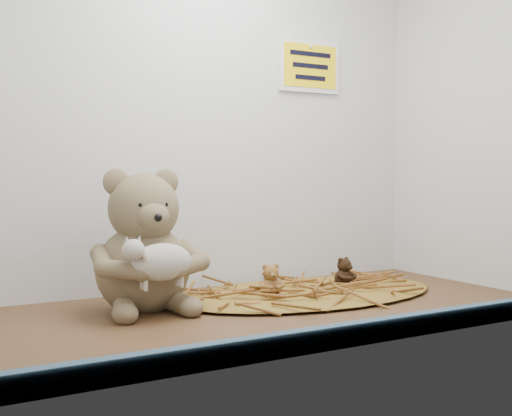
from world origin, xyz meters
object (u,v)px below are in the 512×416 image
main_teddy (143,240)px  mini_teddy_brown (344,270)px  toy_lamb (162,262)px  mini_teddy_tan (271,279)px

main_teddy → mini_teddy_brown: (48.38, -2.10, -9.55)cm
toy_lamb → mini_teddy_brown: 49.45cm
main_teddy → toy_lamb: bearing=-87.3°
toy_lamb → mini_teddy_tan: 28.68cm
mini_teddy_tan → main_teddy: bearing=-175.3°
main_teddy → mini_teddy_tan: bearing=-5.5°
main_teddy → mini_teddy_tan: main_teddy is taller
main_teddy → mini_teddy_brown: 49.36cm
toy_lamb → mini_teddy_tan: (27.29, 6.22, -6.24)cm
toy_lamb → mini_teddy_brown: (48.38, 8.08, -6.28)cm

